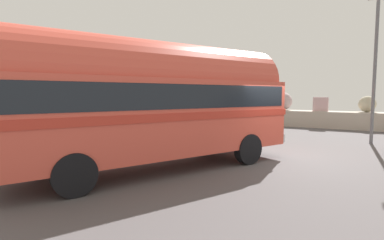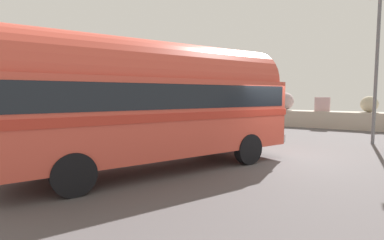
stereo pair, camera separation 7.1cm
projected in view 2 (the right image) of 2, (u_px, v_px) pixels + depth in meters
The scene contains 4 objects.
ground at pixel (268, 160), 9.78m from camera, with size 32.00×26.00×0.02m.
breakwater at pixel (316, 116), 19.91m from camera, with size 31.36×2.18×2.46m.
vintage_coach at pixel (157, 100), 8.49m from camera, with size 5.64×8.82×3.70m.
lamp_post at pixel (376, 64), 12.65m from camera, with size 0.44×1.17×6.25m.
Camera 2 is at (2.95, -9.51, 2.20)m, focal length 27.40 mm.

